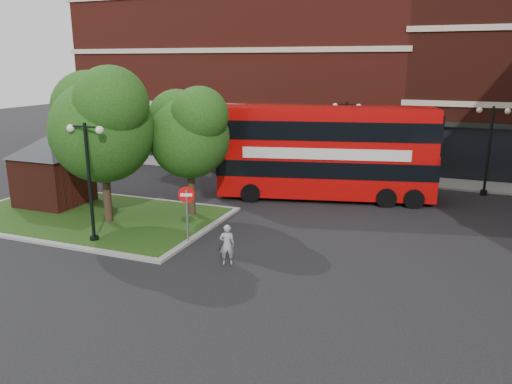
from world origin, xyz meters
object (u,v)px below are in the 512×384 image
at_px(car_silver, 238,164).
at_px(car_white, 381,174).
at_px(bus, 326,147).
at_px(woman, 227,245).

distance_m(car_silver, car_white, 9.58).
xyz_separation_m(car_silver, car_white, (9.57, -0.38, 0.15)).
bearing_deg(bus, woman, -109.47).
distance_m(bus, car_silver, 8.52).
height_order(car_silver, car_white, car_white).
xyz_separation_m(bus, car_white, (2.56, 3.92, -2.10)).
relative_size(bus, car_silver, 3.19).
relative_size(woman, car_white, 0.33).
bearing_deg(car_silver, car_white, -91.16).
bearing_deg(bus, car_white, 43.49).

